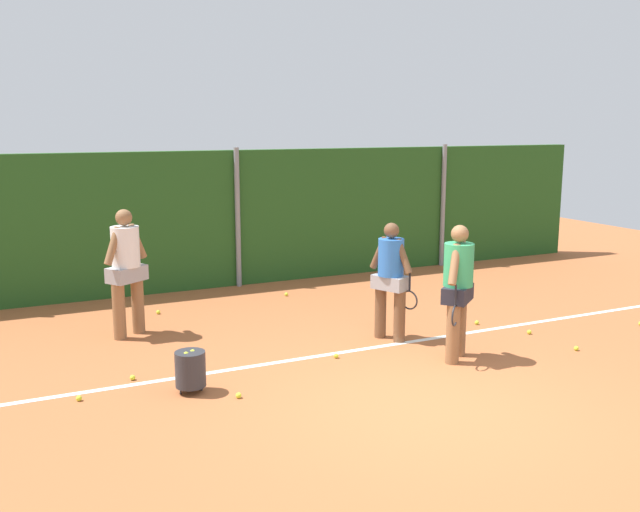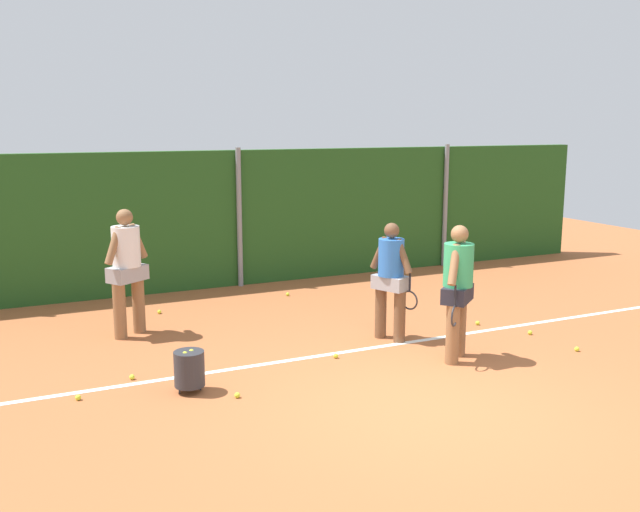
{
  "view_description": "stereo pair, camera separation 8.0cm",
  "coord_description": "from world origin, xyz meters",
  "px_view_note": "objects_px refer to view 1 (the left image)",
  "views": [
    {
      "loc": [
        -4.28,
        -6.22,
        3.13
      ],
      "look_at": [
        -0.14,
        2.52,
        1.29
      ],
      "focal_mm": 39.35,
      "sensor_mm": 36.0,
      "label": 1
    },
    {
      "loc": [
        -4.21,
        -6.26,
        3.13
      ],
      "look_at": [
        -0.14,
        2.52,
        1.29
      ],
      "focal_mm": 39.35,
      "sensor_mm": 36.0,
      "label": 2
    }
  ],
  "objects_px": {
    "tennis_ball_2": "(158,312)",
    "tennis_ball_13": "(286,294)",
    "player_midcourt": "(391,275)",
    "tennis_ball_9": "(336,356)",
    "tennis_ball_4": "(239,395)",
    "player_backcourt_far": "(126,266)",
    "player_foreground_near": "(458,285)",
    "tennis_ball_6": "(447,283)",
    "tennis_ball_5": "(468,294)",
    "tennis_ball_8": "(529,332)",
    "ball_hopper": "(190,369)",
    "tennis_ball_11": "(477,323)",
    "tennis_ball_1": "(133,378)",
    "tennis_ball_10": "(576,348)",
    "tennis_ball_3": "(79,398)",
    "tennis_ball_12": "(402,278)"
  },
  "relations": [
    {
      "from": "player_midcourt",
      "to": "tennis_ball_9",
      "type": "height_order",
      "value": "player_midcourt"
    },
    {
      "from": "tennis_ball_5",
      "to": "tennis_ball_6",
      "type": "bearing_deg",
      "value": 80.6
    },
    {
      "from": "ball_hopper",
      "to": "tennis_ball_2",
      "type": "height_order",
      "value": "ball_hopper"
    },
    {
      "from": "tennis_ball_2",
      "to": "tennis_ball_13",
      "type": "height_order",
      "value": "same"
    },
    {
      "from": "tennis_ball_4",
      "to": "tennis_ball_8",
      "type": "bearing_deg",
      "value": 6.03
    },
    {
      "from": "player_midcourt",
      "to": "tennis_ball_5",
      "type": "relative_size",
      "value": 26.24
    },
    {
      "from": "player_foreground_near",
      "to": "player_backcourt_far",
      "type": "bearing_deg",
      "value": -77.73
    },
    {
      "from": "tennis_ball_2",
      "to": "player_foreground_near",
      "type": "bearing_deg",
      "value": -51.94
    },
    {
      "from": "tennis_ball_11",
      "to": "tennis_ball_4",
      "type": "bearing_deg",
      "value": -164.02
    },
    {
      "from": "player_foreground_near",
      "to": "player_midcourt",
      "type": "height_order",
      "value": "player_foreground_near"
    },
    {
      "from": "tennis_ball_2",
      "to": "tennis_ball_11",
      "type": "height_order",
      "value": "same"
    },
    {
      "from": "player_midcourt",
      "to": "tennis_ball_12",
      "type": "distance_m",
      "value": 4.14
    },
    {
      "from": "tennis_ball_6",
      "to": "player_midcourt",
      "type": "bearing_deg",
      "value": -138.06
    },
    {
      "from": "tennis_ball_12",
      "to": "tennis_ball_9",
      "type": "bearing_deg",
      "value": -132.09
    },
    {
      "from": "tennis_ball_6",
      "to": "player_backcourt_far",
      "type": "bearing_deg",
      "value": -173.38
    },
    {
      "from": "tennis_ball_5",
      "to": "tennis_ball_8",
      "type": "bearing_deg",
      "value": -105.53
    },
    {
      "from": "tennis_ball_8",
      "to": "tennis_ball_9",
      "type": "distance_m",
      "value": 3.14
    },
    {
      "from": "tennis_ball_2",
      "to": "tennis_ball_5",
      "type": "distance_m",
      "value": 5.59
    },
    {
      "from": "player_midcourt",
      "to": "tennis_ball_10",
      "type": "height_order",
      "value": "player_midcourt"
    },
    {
      "from": "player_backcourt_far",
      "to": "tennis_ball_9",
      "type": "height_order",
      "value": "player_backcourt_far"
    },
    {
      "from": "tennis_ball_13",
      "to": "ball_hopper",
      "type": "bearing_deg",
      "value": -126.3
    },
    {
      "from": "tennis_ball_9",
      "to": "tennis_ball_11",
      "type": "xyz_separation_m",
      "value": [
        2.73,
        0.48,
        0.0
      ]
    },
    {
      "from": "tennis_ball_13",
      "to": "tennis_ball_11",
      "type": "bearing_deg",
      "value": -56.32
    },
    {
      "from": "tennis_ball_9",
      "to": "tennis_ball_4",
      "type": "bearing_deg",
      "value": -154.93
    },
    {
      "from": "tennis_ball_5",
      "to": "tennis_ball_8",
      "type": "height_order",
      "value": "same"
    },
    {
      "from": "tennis_ball_10",
      "to": "tennis_ball_3",
      "type": "bearing_deg",
      "value": 170.53
    },
    {
      "from": "tennis_ball_9",
      "to": "tennis_ball_11",
      "type": "height_order",
      "value": "same"
    },
    {
      "from": "ball_hopper",
      "to": "tennis_ball_12",
      "type": "bearing_deg",
      "value": 36.8
    },
    {
      "from": "player_foreground_near",
      "to": "tennis_ball_8",
      "type": "distance_m",
      "value": 2.01
    },
    {
      "from": "player_backcourt_far",
      "to": "tennis_ball_1",
      "type": "relative_size",
      "value": 28.86
    },
    {
      "from": "ball_hopper",
      "to": "tennis_ball_5",
      "type": "distance_m",
      "value": 6.38
    },
    {
      "from": "tennis_ball_6",
      "to": "tennis_ball_11",
      "type": "bearing_deg",
      "value": -115.79
    },
    {
      "from": "player_backcourt_far",
      "to": "tennis_ball_5",
      "type": "xyz_separation_m",
      "value": [
        6.12,
        -0.14,
        -1.04
      ]
    },
    {
      "from": "ball_hopper",
      "to": "tennis_ball_6",
      "type": "distance_m",
      "value": 6.89
    },
    {
      "from": "tennis_ball_8",
      "to": "tennis_ball_13",
      "type": "bearing_deg",
      "value": 122.6
    },
    {
      "from": "tennis_ball_4",
      "to": "tennis_ball_9",
      "type": "height_order",
      "value": "same"
    },
    {
      "from": "ball_hopper",
      "to": "tennis_ball_11",
      "type": "xyz_separation_m",
      "value": [
        4.83,
        0.84,
        -0.26
      ]
    },
    {
      "from": "player_midcourt",
      "to": "tennis_ball_1",
      "type": "bearing_deg",
      "value": -113.08
    },
    {
      "from": "ball_hopper",
      "to": "tennis_ball_3",
      "type": "relative_size",
      "value": 7.78
    },
    {
      "from": "player_midcourt",
      "to": "tennis_ball_2",
      "type": "distance_m",
      "value": 4.08
    },
    {
      "from": "player_midcourt",
      "to": "tennis_ball_4",
      "type": "xyz_separation_m",
      "value": [
        -2.74,
        -1.19,
        -0.94
      ]
    },
    {
      "from": "player_backcourt_far",
      "to": "tennis_ball_5",
      "type": "relative_size",
      "value": 28.86
    },
    {
      "from": "tennis_ball_3",
      "to": "tennis_ball_12",
      "type": "xyz_separation_m",
      "value": [
        6.71,
        3.81,
        0.0
      ]
    },
    {
      "from": "player_midcourt",
      "to": "tennis_ball_2",
      "type": "height_order",
      "value": "player_midcourt"
    },
    {
      "from": "player_backcourt_far",
      "to": "player_foreground_near",
      "type": "bearing_deg",
      "value": -70.91
    },
    {
      "from": "tennis_ball_12",
      "to": "tennis_ball_13",
      "type": "relative_size",
      "value": 1.0
    },
    {
      "from": "tennis_ball_1",
      "to": "tennis_ball_5",
      "type": "xyz_separation_m",
      "value": [
        6.43,
        1.76,
        0.0
      ]
    },
    {
      "from": "tennis_ball_1",
      "to": "tennis_ball_4",
      "type": "relative_size",
      "value": 1.0
    },
    {
      "from": "tennis_ball_9",
      "to": "tennis_ball_10",
      "type": "height_order",
      "value": "same"
    },
    {
      "from": "player_backcourt_far",
      "to": "tennis_ball_3",
      "type": "distance_m",
      "value": 2.72
    }
  ]
}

